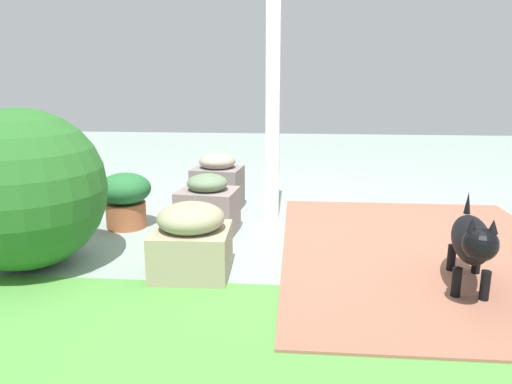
# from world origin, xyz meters

# --- Properties ---
(ground_plane) EXTENTS (12.00, 12.00, 0.00)m
(ground_plane) POSITION_xyz_m (0.00, 0.00, 0.00)
(ground_plane) COLOR gray
(brick_path) EXTENTS (1.80, 2.40, 0.02)m
(brick_path) POSITION_xyz_m (-0.81, 0.45, 0.01)
(brick_path) COLOR #965F49
(brick_path) RESTS_ON ground
(porch_pillar) EXTENTS (0.10, 0.10, 2.04)m
(porch_pillar) POSITION_xyz_m (0.20, -0.20, 1.02)
(porch_pillar) COLOR white
(porch_pillar) RESTS_ON ground
(stone_planter_nearest) EXTENTS (0.43, 0.38, 0.48)m
(stone_planter_nearest) POSITION_xyz_m (0.67, -0.49, 0.23)
(stone_planter_nearest) COLOR gray
(stone_planter_nearest) RESTS_ON ground
(stone_planter_near) EXTENTS (0.44, 0.38, 0.43)m
(stone_planter_near) POSITION_xyz_m (0.64, 0.15, 0.20)
(stone_planter_near) COLOR gray
(stone_planter_near) RESTS_ON ground
(stone_planter_mid) EXTENTS (0.44, 0.42, 0.42)m
(stone_planter_mid) POSITION_xyz_m (0.59, 0.88, 0.20)
(stone_planter_mid) COLOR tan
(stone_planter_mid) RESTS_ON ground
(round_shrub) EXTENTS (0.94, 0.94, 0.94)m
(round_shrub) POSITION_xyz_m (1.57, 0.85, 0.47)
(round_shrub) COLOR #296526
(round_shrub) RESTS_ON ground
(terracotta_pot_broad) EXTENTS (0.38, 0.38, 0.41)m
(terracotta_pot_broad) POSITION_xyz_m (1.27, 0.06, 0.23)
(terracotta_pot_broad) COLOR #AD5E3A
(terracotta_pot_broad) RESTS_ON ground
(dog) EXTENTS (0.31, 0.70, 0.48)m
(dog) POSITION_xyz_m (-0.89, 0.98, 0.28)
(dog) COLOR black
(dog) RESTS_ON ground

